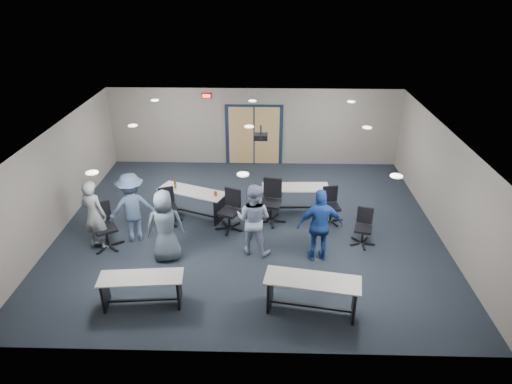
{
  "coord_description": "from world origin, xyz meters",
  "views": [
    {
      "loc": [
        0.48,
        -10.67,
        6.32
      ],
      "look_at": [
        0.2,
        -0.3,
        1.2
      ],
      "focal_mm": 32.0,
      "sensor_mm": 36.0,
      "label": 1
    }
  ],
  "objects_px": {
    "table_front_left": "(142,286)",
    "person_navy": "(320,225)",
    "person_back": "(132,207)",
    "table_front_right": "(312,290)",
    "chair_back_d": "(331,206)",
    "chair_back_b": "(229,211)",
    "person_plaid": "(165,226)",
    "chair_back_c": "(271,202)",
    "table_back_right": "(295,194)",
    "person_gray": "(94,215)",
    "chair_loose_left": "(105,227)",
    "table_back_left": "(192,198)",
    "person_lightblue": "(254,219)",
    "chair_loose_right": "(363,228)",
    "chair_back_a": "(168,207)"
  },
  "relations": [
    {
      "from": "chair_back_b",
      "to": "person_plaid",
      "type": "relative_size",
      "value": 0.62
    },
    {
      "from": "chair_back_c",
      "to": "person_navy",
      "type": "height_order",
      "value": "person_navy"
    },
    {
      "from": "chair_back_c",
      "to": "table_back_left",
      "type": "bearing_deg",
      "value": -177.31
    },
    {
      "from": "chair_back_c",
      "to": "table_front_right",
      "type": "bearing_deg",
      "value": -67.1
    },
    {
      "from": "table_back_left",
      "to": "table_back_right",
      "type": "relative_size",
      "value": 1.06
    },
    {
      "from": "table_front_left",
      "to": "chair_back_d",
      "type": "bearing_deg",
      "value": 34.38
    },
    {
      "from": "table_front_right",
      "to": "table_back_left",
      "type": "relative_size",
      "value": 0.98
    },
    {
      "from": "chair_back_b",
      "to": "chair_back_c",
      "type": "relative_size",
      "value": 0.92
    },
    {
      "from": "table_back_right",
      "to": "person_lightblue",
      "type": "xyz_separation_m",
      "value": [
        -1.12,
        -2.13,
        0.39
      ]
    },
    {
      "from": "table_front_left",
      "to": "chair_back_c",
      "type": "height_order",
      "value": "chair_back_c"
    },
    {
      "from": "person_navy",
      "to": "person_back",
      "type": "height_order",
      "value": "same"
    },
    {
      "from": "table_front_left",
      "to": "chair_loose_right",
      "type": "height_order",
      "value": "chair_loose_right"
    },
    {
      "from": "table_front_right",
      "to": "person_plaid",
      "type": "xyz_separation_m",
      "value": [
        -3.3,
        1.79,
        0.37
      ]
    },
    {
      "from": "chair_back_b",
      "to": "chair_back_c",
      "type": "bearing_deg",
      "value": 45.58
    },
    {
      "from": "person_plaid",
      "to": "person_back",
      "type": "height_order",
      "value": "person_back"
    },
    {
      "from": "chair_back_c",
      "to": "person_gray",
      "type": "xyz_separation_m",
      "value": [
        -4.31,
        -1.39,
        0.31
      ]
    },
    {
      "from": "chair_loose_right",
      "to": "table_front_left",
      "type": "bearing_deg",
      "value": -138.42
    },
    {
      "from": "chair_back_a",
      "to": "person_back",
      "type": "distance_m",
      "value": 1.17
    },
    {
      "from": "person_navy",
      "to": "table_front_right",
      "type": "bearing_deg",
      "value": 74.33
    },
    {
      "from": "table_back_left",
      "to": "person_gray",
      "type": "distance_m",
      "value": 2.73
    },
    {
      "from": "table_back_left",
      "to": "person_plaid",
      "type": "distance_m",
      "value": 2.17
    },
    {
      "from": "person_gray",
      "to": "person_navy",
      "type": "bearing_deg",
      "value": -164.54
    },
    {
      "from": "chair_back_d",
      "to": "person_plaid",
      "type": "xyz_separation_m",
      "value": [
        -4.13,
        -1.87,
        0.4
      ]
    },
    {
      "from": "table_front_left",
      "to": "table_front_right",
      "type": "height_order",
      "value": "table_front_right"
    },
    {
      "from": "table_front_right",
      "to": "chair_loose_left",
      "type": "xyz_separation_m",
      "value": [
        -4.91,
        2.23,
        0.05
      ]
    },
    {
      "from": "table_front_left",
      "to": "person_navy",
      "type": "bearing_deg",
      "value": 19.84
    },
    {
      "from": "table_front_right",
      "to": "chair_back_d",
      "type": "distance_m",
      "value": 3.76
    },
    {
      "from": "chair_loose_left",
      "to": "chair_back_a",
      "type": "bearing_deg",
      "value": 10.78
    },
    {
      "from": "chair_loose_right",
      "to": "person_lightblue",
      "type": "distance_m",
      "value": 2.8
    },
    {
      "from": "chair_back_b",
      "to": "person_navy",
      "type": "distance_m",
      "value": 2.63
    },
    {
      "from": "person_navy",
      "to": "chair_back_b",
      "type": "bearing_deg",
      "value": -36.33
    },
    {
      "from": "person_plaid",
      "to": "chair_back_c",
      "type": "bearing_deg",
      "value": -155.18
    },
    {
      "from": "person_back",
      "to": "chair_back_c",
      "type": "bearing_deg",
      "value": 174.6
    },
    {
      "from": "table_back_right",
      "to": "person_back",
      "type": "xyz_separation_m",
      "value": [
        -4.19,
        -1.63,
        0.39
      ]
    },
    {
      "from": "person_navy",
      "to": "person_back",
      "type": "bearing_deg",
      "value": -15.5
    },
    {
      "from": "table_back_left",
      "to": "table_back_right",
      "type": "xyz_separation_m",
      "value": [
        2.89,
        0.37,
        -0.02
      ]
    },
    {
      "from": "table_front_right",
      "to": "chair_loose_left",
      "type": "relative_size",
      "value": 1.71
    },
    {
      "from": "table_front_right",
      "to": "person_back",
      "type": "bearing_deg",
      "value": 158.16
    },
    {
      "from": "person_plaid",
      "to": "table_back_right",
      "type": "bearing_deg",
      "value": -153.56
    },
    {
      "from": "table_back_right",
      "to": "person_gray",
      "type": "relative_size",
      "value": 1.04
    },
    {
      "from": "chair_back_b",
      "to": "person_plaid",
      "type": "distance_m",
      "value": 1.99
    },
    {
      "from": "chair_back_c",
      "to": "table_back_right",
      "type": "bearing_deg",
      "value": 53.46
    },
    {
      "from": "chair_loose_right",
      "to": "person_navy",
      "type": "distance_m",
      "value": 1.43
    },
    {
      "from": "chair_back_c",
      "to": "person_plaid",
      "type": "height_order",
      "value": "person_plaid"
    },
    {
      "from": "chair_loose_left",
      "to": "person_navy",
      "type": "distance_m",
      "value": 5.25
    },
    {
      "from": "table_back_left",
      "to": "chair_back_b",
      "type": "bearing_deg",
      "value": -11.44
    },
    {
      "from": "chair_back_c",
      "to": "person_plaid",
      "type": "distance_m",
      "value": 3.1
    },
    {
      "from": "table_back_right",
      "to": "chair_back_a",
      "type": "distance_m",
      "value": 3.56
    },
    {
      "from": "table_back_left",
      "to": "chair_back_d",
      "type": "distance_m",
      "value": 3.85
    },
    {
      "from": "table_back_left",
      "to": "person_back",
      "type": "relative_size",
      "value": 1.1
    }
  ]
}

